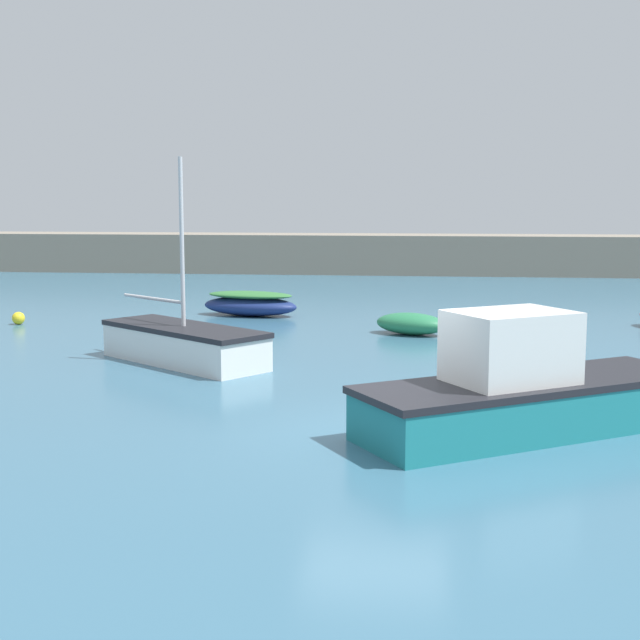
# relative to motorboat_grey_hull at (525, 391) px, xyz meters

# --- Properties ---
(ground_plane) EXTENTS (120.00, 120.00, 0.20)m
(ground_plane) POSITION_rel_motorboat_grey_hull_xyz_m (-2.49, -0.29, -0.81)
(ground_plane) COLOR #38667F
(harbor_breakwater) EXTENTS (63.08, 2.86, 1.98)m
(harbor_breakwater) POSITION_rel_motorboat_grey_hull_xyz_m (-2.49, 30.53, 0.28)
(harbor_breakwater) COLOR gray
(harbor_breakwater) RESTS_ON ground_plane
(motorboat_grey_hull) EXTENTS (6.22, 4.90, 2.09)m
(motorboat_grey_hull) POSITION_rel_motorboat_grey_hull_xyz_m (0.00, 0.00, 0.00)
(motorboat_grey_hull) COLOR teal
(motorboat_grey_hull) RESTS_ON ground_plane
(fishing_dinghy_green) EXTENTS (2.36, 1.79, 0.62)m
(fishing_dinghy_green) POSITION_rel_motorboat_grey_hull_xyz_m (-2.03, 10.51, -0.40)
(fishing_dinghy_green) COLOR #287A4C
(fishing_dinghy_green) RESTS_ON ground_plane
(sailboat_twin_hulled) EXTENTS (4.63, 4.05, 4.86)m
(sailboat_twin_hulled) POSITION_rel_motorboat_grey_hull_xyz_m (-7.36, 5.48, -0.24)
(sailboat_twin_hulled) COLOR white
(sailboat_twin_hulled) RESTS_ON ground_plane
(rowboat_with_red_cover) EXTENTS (3.43, 1.93, 0.81)m
(rowboat_with_red_cover) POSITION_rel_motorboat_grey_hull_xyz_m (-7.39, 13.94, -0.30)
(rowboat_with_red_cover) COLOR navy
(rowboat_with_red_cover) RESTS_ON ground_plane
(mooring_buoy_yellow) EXTENTS (0.39, 0.39, 0.39)m
(mooring_buoy_yellow) POSITION_rel_motorboat_grey_hull_xyz_m (-14.15, 11.14, -0.52)
(mooring_buoy_yellow) COLOR yellow
(mooring_buoy_yellow) RESTS_ON ground_plane
(mooring_buoy_white) EXTENTS (0.36, 0.36, 0.36)m
(mooring_buoy_white) POSITION_rel_motorboat_grey_hull_xyz_m (1.02, 6.89, -0.53)
(mooring_buoy_white) COLOR white
(mooring_buoy_white) RESTS_ON ground_plane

